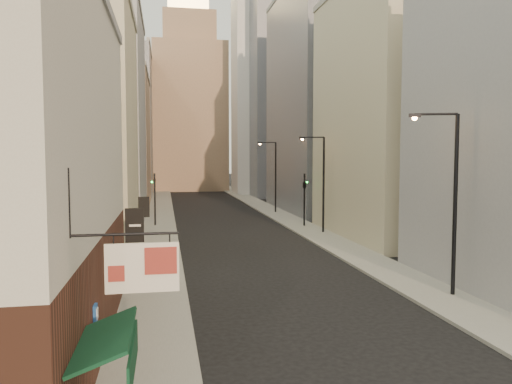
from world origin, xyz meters
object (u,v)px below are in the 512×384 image
Objects in this scene: traffic_light_left at (155,189)px; traffic_light_right at (304,187)px; white_tower at (257,87)px; streetlamp_mid at (321,179)px; clock_tower at (189,100)px; streetlamp_far at (274,173)px; streetlamp_near at (450,193)px.

traffic_light_left and traffic_light_right have the same top height.
streetlamp_mid is (-2.94, -45.57, -13.89)m from white_tower.
streetlamp_mid is at bearing 135.53° from traffic_light_left.
white_tower is 44.82m from traffic_light_left.
white_tower is at bearing -131.84° from traffic_light_left.
traffic_light_left is at bearing -96.40° from clock_tower.
streetlamp_far is 1.65× the size of traffic_light_left.
streetlamp_far reaches higher than traffic_light_right.
traffic_light_left is 13.97m from traffic_light_right.
streetlamp_near reaches higher than traffic_light_left.
streetlamp_mid is (8.06, -59.57, -12.92)m from clock_tower.
streetlamp_near is at bearing 76.32° from traffic_light_right.
traffic_light_left is (-13.91, 26.42, -1.35)m from streetlamp_near.
clock_tower is at bearing 128.16° from white_tower.
clock_tower reaches higher than traffic_light_right.
white_tower is 8.30× the size of traffic_light_right.
traffic_light_right is (-3.23, -41.51, -14.89)m from white_tower.
streetlamp_far is at bearing 111.54° from streetlamp_mid.
clock_tower is 54.85m from traffic_light_left.
streetlamp_mid reaches higher than streetlamp_far.
streetlamp_mid is at bearing -93.69° from white_tower.
traffic_light_right is (0.34, -11.64, -1.00)m from streetlamp_far.
white_tower reaches higher than streetlamp_mid.
traffic_light_right is at bearing 150.07° from traffic_light_left.
traffic_light_left is at bearing -113.62° from white_tower.
streetlamp_mid reaches higher than traffic_light_right.
streetlamp_far is 11.69m from traffic_light_right.
traffic_light_left is at bearing 172.98° from streetlamp_mid.
clock_tower is 5.23× the size of streetlamp_near.
clock_tower is 57.76m from traffic_light_right.
streetlamp_far is (7.43, -43.87, -12.92)m from clock_tower.
streetlamp_near reaches higher than streetlamp_far.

